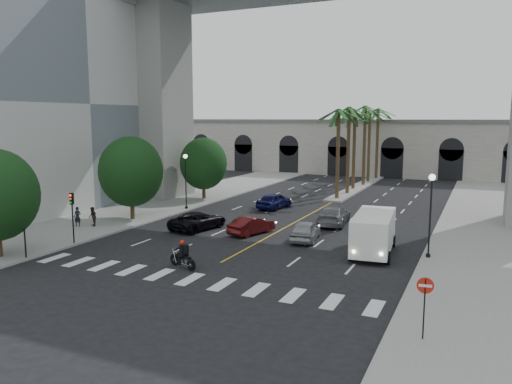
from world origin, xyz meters
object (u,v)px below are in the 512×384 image
car_e (274,201)px  pedestrian_a (77,217)px  lamp_post_left_far (186,177)px  pedestrian_b (93,217)px  lamp_post_right (431,209)px  do_not_enter_sign (425,296)px  motorcycle_rider (183,256)px  car_c (198,221)px  cargo_van (373,232)px  traffic_signal_near (24,220)px  traffic_signal_far (72,209)px  car_b (252,225)px  car_d (334,215)px  car_a (305,231)px

car_e → pedestrian_a: pedestrian_a is taller
lamp_post_left_far → pedestrian_b: size_ratio=3.45×
lamp_post_right → do_not_enter_sign: lamp_post_right is taller
motorcycle_rider → pedestrian_b: bearing=174.5°
car_e → do_not_enter_sign: size_ratio=1.72×
car_c → cargo_van: bearing=-174.2°
lamp_post_left_far → traffic_signal_near: lamp_post_left_far is taller
traffic_signal_far → pedestrian_a: traffic_signal_far is taller
traffic_signal_near → pedestrian_b: size_ratio=2.35×
lamp_post_left_far → traffic_signal_far: lamp_post_left_far is taller
lamp_post_right → car_e: lamp_post_right is taller
car_b → car_d: bearing=-112.3°
traffic_signal_near → car_b: traffic_signal_near is taller
lamp_post_right → traffic_signal_near: bearing=-155.2°
car_a → car_e: (-6.93, 10.84, 0.05)m
lamp_post_right → do_not_enter_sign: bearing=-85.1°
car_d → pedestrian_b: bearing=22.8°
car_b → car_d: car_d is taller
car_a → traffic_signal_near: bearing=32.1°
lamp_post_right → car_b: 13.25m
lamp_post_right → pedestrian_a: 26.56m
lamp_post_left_far → traffic_signal_near: (0.10, -18.50, -0.71)m
car_a → car_e: bearing=-65.4°
lamp_post_right → pedestrian_a: bearing=-174.9°
lamp_post_right → traffic_signal_far: (-22.70, -6.50, -0.71)m
traffic_signal_near → traffic_signal_far: (0.00, 4.00, 0.00)m
car_b → pedestrian_a: size_ratio=2.56×
car_d → pedestrian_b: pedestrian_b is taller
do_not_enter_sign → car_d: bearing=107.2°
lamp_post_left_far → car_e: bearing=30.2°
lamp_post_left_far → car_d: lamp_post_left_far is taller
lamp_post_right → car_e: size_ratio=1.17×
traffic_signal_far → pedestrian_a: 5.74m
lamp_post_right → car_c: bearing=175.6°
motorcycle_rider → do_not_enter_sign: 14.60m
traffic_signal_far → car_c: (5.26, 7.83, -1.81)m
lamp_post_left_far → do_not_enter_sign: bearing=-40.4°
motorcycle_rider → car_b: motorcycle_rider is taller
lamp_post_left_far → car_c: lamp_post_left_far is taller
traffic_signal_far → car_b: bearing=39.6°
lamp_post_right → car_d: (-8.19, 7.48, -2.45)m
motorcycle_rider → car_a: 10.28m
lamp_post_left_far → car_c: size_ratio=1.06×
car_a → car_c: car_a is taller
lamp_post_left_far → traffic_signal_far: 14.52m
traffic_signal_near → car_e: traffic_signal_near is taller
traffic_signal_far → pedestrian_a: (-3.66, 4.13, -1.57)m
traffic_signal_near → motorcycle_rider: (9.87, 2.58, -1.75)m
car_e → do_not_enter_sign: 29.62m
motorcycle_rider → car_c: motorcycle_rider is taller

